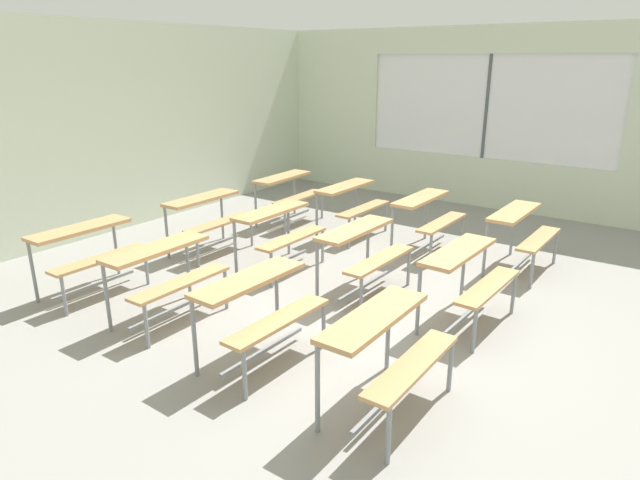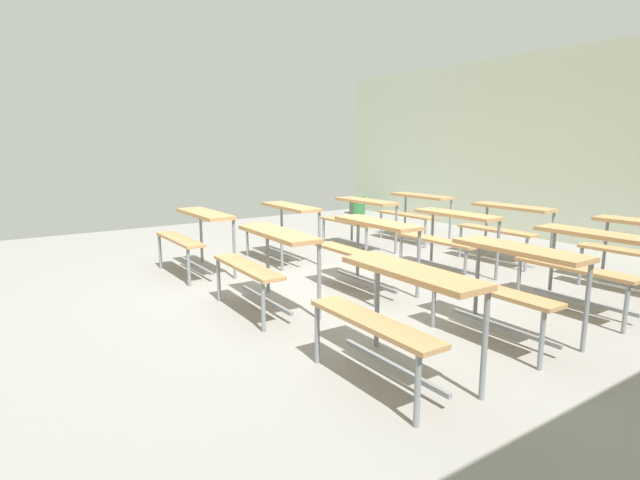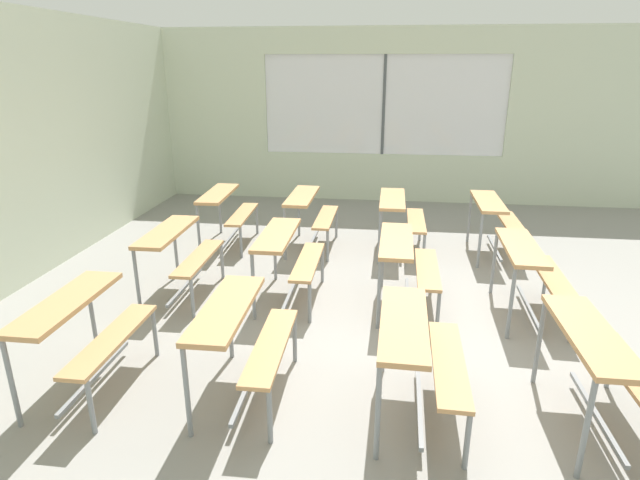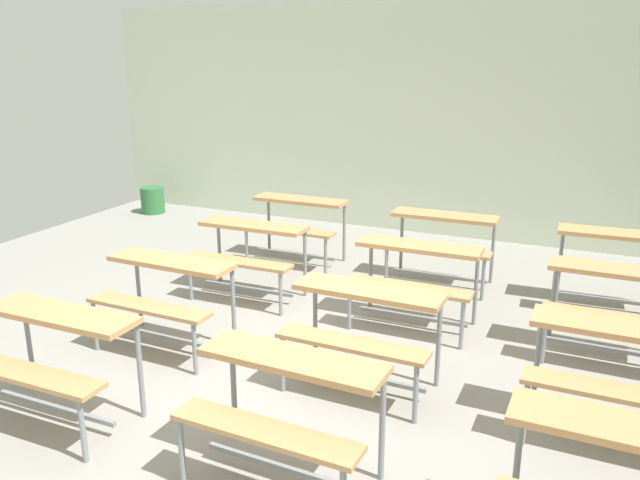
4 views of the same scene
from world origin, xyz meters
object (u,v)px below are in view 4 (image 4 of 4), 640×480
object	(u,v)px
desk_bench_r1c1	(363,317)
desk_bench_r3c2	(618,253)
desk_bench_r1c0	(164,284)
trash_bin	(153,200)
desk_bench_r0c2	(627,473)
desk_bench_r1c2	(620,359)
desk_bench_r3c0	(296,215)
desk_bench_r2c1	(415,267)
desk_bench_r0c0	(51,343)
desk_bench_r2c0	(248,244)
desk_bench_r0c1	(284,393)
desk_bench_r2c2	(620,294)
desk_bench_r3c1	(442,233)

from	to	relation	value
desk_bench_r1c1	desk_bench_r3c2	world-z (taller)	same
desk_bench_r1c0	trash_bin	size ratio (longest dim) A/B	2.82
desk_bench_r0c2	desk_bench_r3c2	xyz separation A→B (m)	(-0.03, 3.57, 0.00)
desk_bench_r0c2	desk_bench_r3c2	bearing A→B (deg)	91.50
desk_bench_r1c2	desk_bench_r3c0	xyz separation A→B (m)	(-3.41, 2.42, 0.00)
desk_bench_r2c1	desk_bench_r3c2	distance (m)	2.01
desk_bench_r3c0	desk_bench_r3c2	world-z (taller)	same
desk_bench_r1c1	desk_bench_r3c2	size ratio (longest dim) A/B	0.99
desk_bench_r0c0	desk_bench_r2c0	xyz separation A→B (m)	(0.06, 2.47, 0.00)
desk_bench_r1c2	trash_bin	world-z (taller)	desk_bench_r1c2
desk_bench_r0c1	desk_bench_r3c2	distance (m)	3.96
desk_bench_r0c2	desk_bench_r1c2	xyz separation A→B (m)	(-0.03, 1.22, 0.00)
desk_bench_r2c2	desk_bench_r3c2	bearing A→B (deg)	91.36
desk_bench_r3c1	desk_bench_r3c2	xyz separation A→B (m)	(1.68, -0.01, 0.00)
desk_bench_r1c2	desk_bench_r3c1	size ratio (longest dim) A/B	1.00
desk_bench_r1c2	trash_bin	bearing A→B (deg)	151.11
desk_bench_r3c2	desk_bench_r0c2	bearing A→B (deg)	-91.55
desk_bench_r2c0	desk_bench_r2c1	distance (m)	1.70
desk_bench_r0c0	desk_bench_r3c0	distance (m)	3.68
desk_bench_r2c0	desk_bench_r1c2	bearing A→B (deg)	-20.40
desk_bench_r1c2	desk_bench_r2c1	world-z (taller)	same
desk_bench_r2c0	desk_bench_r0c1	bearing A→B (deg)	-56.75
desk_bench_r0c0	desk_bench_r2c2	xyz separation A→B (m)	(3.41, 2.46, 0.00)
desk_bench_r3c2	trash_bin	xyz separation A→B (m)	(-6.44, 1.31, -0.37)
desk_bench_r1c1	desk_bench_r3c0	size ratio (longest dim) A/B	1.01
desk_bench_r1c0	desk_bench_r3c1	bearing A→B (deg)	56.08
desk_bench_r2c1	desk_bench_r1c0	bearing A→B (deg)	-144.69
desk_bench_r2c0	desk_bench_r0c2	bearing A→B (deg)	-36.28
desk_bench_r3c1	desk_bench_r1c2	bearing A→B (deg)	-55.07
desk_bench_r2c2	trash_bin	xyz separation A→B (m)	(-6.45, 2.46, -0.37)
desk_bench_r3c1	trash_bin	bearing A→B (deg)	164.09
desk_bench_r2c1	desk_bench_r3c2	bearing A→B (deg)	35.26
desk_bench_r1c0	desk_bench_r3c1	world-z (taller)	same
desk_bench_r1c1	desk_bench_r3c0	world-z (taller)	same
trash_bin	desk_bench_r2c2	bearing A→B (deg)	-20.88
desk_bench_r0c1	desk_bench_r2c0	distance (m)	2.92
desk_bench_r0c1	desk_bench_r3c0	xyz separation A→B (m)	(-1.68, 3.63, 0.00)
desk_bench_r0c0	desk_bench_r3c0	world-z (taller)	same
desk_bench_r0c2	desk_bench_r1c1	xyz separation A→B (m)	(-1.71, 1.19, 0.00)
desk_bench_r2c1	trash_bin	bearing A→B (deg)	152.86
desk_bench_r2c2	trash_bin	bearing A→B (deg)	160.00
desk_bench_r1c2	desk_bench_r0c2	bearing A→B (deg)	-88.13
desk_bench_r0c1	desk_bench_r1c2	bearing A→B (deg)	37.33
desk_bench_r2c0	desk_bench_r3c0	size ratio (longest dim) A/B	1.00
desk_bench_r2c1	desk_bench_r0c0	bearing A→B (deg)	-125.65
desk_bench_r2c1	desk_bench_r2c0	bearing A→B (deg)	179.39
desk_bench_r1c2	desk_bench_r3c0	bearing A→B (deg)	145.32
desk_bench_r0c0	desk_bench_r0c1	size ratio (longest dim) A/B	0.98
desk_bench_r1c2	desk_bench_r1c1	bearing A→B (deg)	-178.33
desk_bench_r1c1	desk_bench_r2c0	bearing A→B (deg)	144.50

